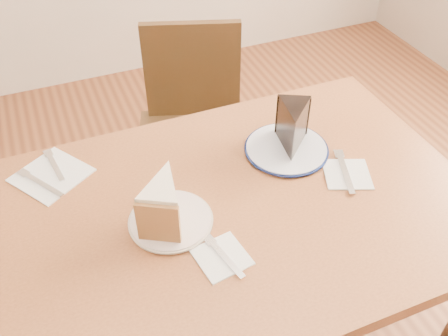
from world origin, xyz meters
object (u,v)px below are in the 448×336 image
plate_cream (171,221)px  chocolate_cake (293,130)px  plate_navy (286,149)px  table (234,231)px  carrot_cake (165,201)px  chair_far (195,132)px

plate_cream → chocolate_cake: bearing=18.6°
plate_cream → plate_navy: same height
table → chocolate_cake: size_ratio=9.67×
carrot_cake → table: bearing=24.4°
plate_navy → chocolate_cake: chocolate_cake is taller
carrot_cake → chocolate_cake: size_ratio=1.05×
chair_far → plate_cream: size_ratio=4.47×
table → chair_far: chair_far is taller
table → chocolate_cake: bearing=30.9°
chair_far → plate_cream: chair_far is taller
carrot_cake → chocolate_cake: chocolate_cake is taller
table → carrot_cake: (-0.17, 0.01, 0.16)m
plate_cream → carrot_cake: 0.06m
table → carrot_cake: carrot_cake is taller
chair_far → chocolate_cake: 0.63m
table → plate_cream: plate_cream is taller
chair_far → carrot_cake: size_ratio=6.54×
table → chair_far: size_ratio=1.40×
plate_cream → carrot_cake: (-0.01, 0.01, 0.06)m
table → chocolate_cake: (0.23, 0.13, 0.17)m
table → plate_navy: plate_navy is taller
chair_far → plate_navy: (0.09, -0.51, 0.28)m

